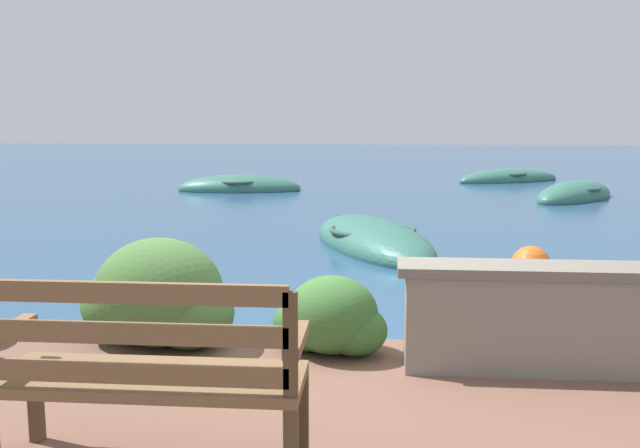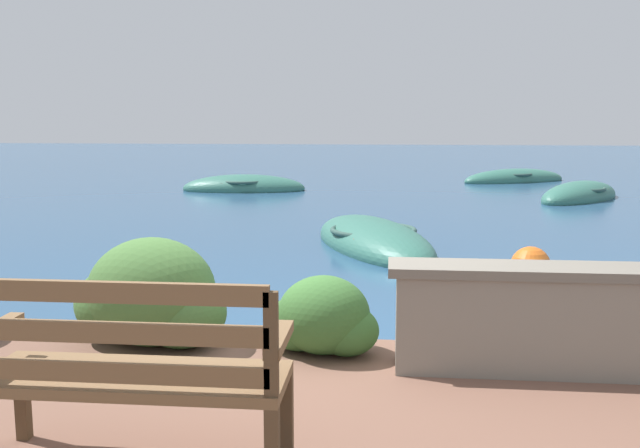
# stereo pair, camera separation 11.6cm
# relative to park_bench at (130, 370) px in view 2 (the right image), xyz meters

# --- Properties ---
(ground_plane) EXTENTS (80.00, 80.00, 0.00)m
(ground_plane) POSITION_rel_park_bench_xyz_m (0.76, 2.05, -0.70)
(ground_plane) COLOR navy
(park_bench) EXTENTS (1.41, 0.48, 0.93)m
(park_bench) POSITION_rel_park_bench_xyz_m (0.00, 0.00, 0.00)
(park_bench) COLOR brown
(park_bench) RESTS_ON patio_terrace
(stone_wall) EXTENTS (2.29, 0.39, 0.69)m
(stone_wall) POSITION_rel_park_bench_xyz_m (2.29, 1.50, -0.14)
(stone_wall) COLOR gray
(stone_wall) RESTS_ON patio_terrace
(hedge_clump_left) EXTENTS (1.13, 0.81, 0.77)m
(hedge_clump_left) POSITION_rel_park_bench_xyz_m (-0.53, 1.79, -0.15)
(hedge_clump_left) COLOR #426B33
(hedge_clump_left) RESTS_ON patio_terrace
(hedge_clump_centre) EXTENTS (0.79, 0.57, 0.54)m
(hedge_clump_centre) POSITION_rel_park_bench_xyz_m (0.70, 1.72, -0.25)
(hedge_clump_centre) COLOR #38662D
(hedge_clump_centre) RESTS_ON patio_terrace
(hedge_clump_right) EXTENTS (0.92, 0.66, 0.62)m
(hedge_clump_right) POSITION_rel_park_bench_xyz_m (2.09, 1.66, -0.21)
(hedge_clump_right) COLOR #38662D
(hedge_clump_right) RESTS_ON patio_terrace
(rowboat_nearest) EXTENTS (2.35, 3.52, 0.68)m
(rowboat_nearest) POSITION_rel_park_bench_xyz_m (0.92, 6.91, -0.64)
(rowboat_nearest) COLOR #336B5B
(rowboat_nearest) RESTS_ON ground_plane
(rowboat_far) EXTENTS (2.63, 2.91, 0.71)m
(rowboat_far) POSITION_rel_park_bench_xyz_m (5.27, 13.01, -0.64)
(rowboat_far) COLOR #336B5B
(rowboat_far) RESTS_ON ground_plane
(rowboat_outer) EXTENTS (3.10, 1.50, 0.69)m
(rowboat_outer) POSITION_rel_park_bench_xyz_m (-2.42, 14.15, -0.64)
(rowboat_outer) COLOR #336B5B
(rowboat_outer) RESTS_ON ground_plane
(rowboat_distant) EXTENTS (3.26, 2.27, 0.63)m
(rowboat_distant) POSITION_rel_park_bench_xyz_m (4.57, 17.18, -0.65)
(rowboat_distant) COLOR #336B5B
(rowboat_distant) RESTS_ON ground_plane
(mooring_buoy) EXTENTS (0.51, 0.51, 0.47)m
(mooring_buoy) POSITION_rel_park_bench_xyz_m (2.80, 5.41, -0.62)
(mooring_buoy) COLOR orange
(mooring_buoy) RESTS_ON ground_plane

